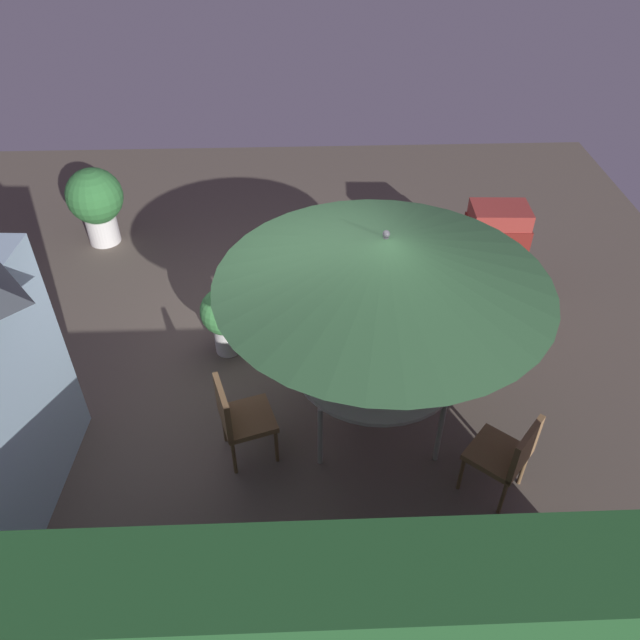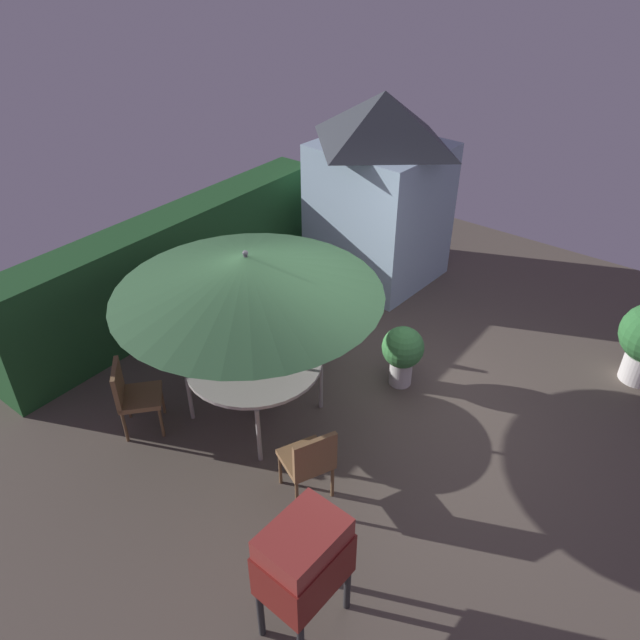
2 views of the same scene
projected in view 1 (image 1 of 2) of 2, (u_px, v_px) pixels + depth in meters
ground_plane at (276, 350)px, 7.05m from camera, size 11.00×11.00×0.00m
hedge_backdrop at (260, 637)px, 3.87m from camera, size 5.56×0.63×1.54m
patio_table at (376, 364)px, 5.82m from camera, size 1.55×1.55×0.78m
patio_umbrella at (384, 260)px, 5.08m from camera, size 2.88×2.88×2.19m
bbq_grill at (496, 234)px, 7.39m from camera, size 0.72×0.53×1.20m
chair_near_shed at (508, 454)px, 5.28m from camera, size 0.65×0.65×0.90m
chair_far_side at (415, 298)px, 6.96m from camera, size 0.61×0.62×0.90m
chair_toward_hedge at (238, 416)px, 5.61m from camera, size 0.58×0.58×0.90m
potted_plant_by_shed at (96, 201)px, 8.43m from camera, size 0.76×0.76×1.09m
potted_plant_by_grill at (225, 316)px, 6.75m from camera, size 0.53×0.53×0.82m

